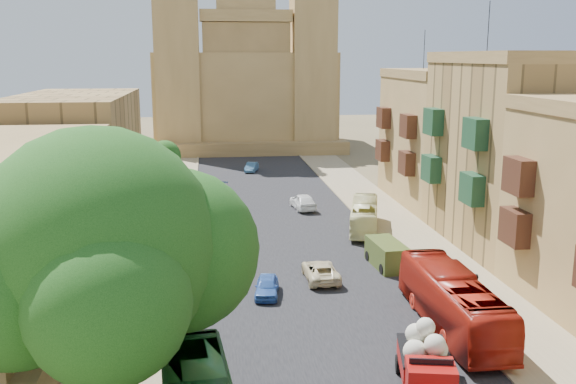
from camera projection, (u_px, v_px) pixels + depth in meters
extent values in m
cube|color=black|center=(282.00, 231.00, 50.33)|extent=(14.00, 140.00, 0.01)
cube|color=#907F5E|center=(399.00, 227.00, 51.49)|extent=(5.00, 140.00, 0.01)
cube|color=#907F5E|center=(159.00, 235.00, 49.17)|extent=(5.00, 140.00, 0.01)
cube|color=#907F5E|center=(369.00, 228.00, 51.17)|extent=(0.25, 140.00, 0.12)
cube|color=#907F5E|center=(192.00, 234.00, 49.47)|extent=(0.25, 140.00, 0.12)
cube|color=#422216|center=(515.00, 227.00, 36.27)|extent=(0.90, 2.20, 2.00)
cube|color=#422216|center=(518.00, 176.00, 35.66)|extent=(0.90, 2.20, 2.00)
cube|color=#A4814A|center=(510.00, 155.00, 46.08)|extent=(8.00, 14.00, 13.00)
cube|color=olive|center=(517.00, 57.00, 44.65)|extent=(8.20, 14.00, 0.80)
cylinder|color=black|center=(489.00, 26.00, 46.79)|extent=(0.06, 0.06, 3.60)
cube|color=#1A4128|center=(472.00, 189.00, 42.05)|extent=(0.90, 2.20, 2.00)
cube|color=#1A4128|center=(431.00, 169.00, 49.66)|extent=(0.90, 2.20, 2.00)
cube|color=#1A4128|center=(475.00, 134.00, 41.30)|extent=(0.90, 2.20, 2.00)
cube|color=#1A4128|center=(433.00, 122.00, 48.91)|extent=(0.90, 2.20, 2.00)
cube|color=#9A7945|center=(441.00, 141.00, 59.82)|extent=(8.00, 14.00, 11.50)
cube|color=olive|center=(444.00, 74.00, 58.55)|extent=(8.20, 14.00, 0.80)
cylinder|color=black|center=(424.00, 50.00, 60.69)|extent=(0.06, 0.06, 3.60)
cube|color=#422216|center=(407.00, 163.00, 55.76)|extent=(0.90, 2.20, 2.00)
cube|color=#422216|center=(382.00, 150.00, 63.37)|extent=(0.90, 2.20, 2.00)
cube|color=#422216|center=(408.00, 126.00, 55.10)|extent=(0.90, 2.20, 2.00)
cube|color=#422216|center=(383.00, 118.00, 62.71)|extent=(0.90, 2.20, 2.00)
cube|color=#9A7945|center=(96.00, 267.00, 38.92)|extent=(1.00, 40.00, 1.80)
cube|color=#A4814A|center=(76.00, 148.00, 60.70)|extent=(10.00, 22.00, 10.00)
cube|color=#9A7945|center=(244.00, 99.00, 98.39)|extent=(26.00, 20.00, 14.00)
cube|color=olive|center=(248.00, 148.00, 89.46)|extent=(28.00, 4.00, 1.80)
cube|color=olive|center=(247.00, 82.00, 89.23)|extent=(12.00, 2.00, 16.00)
cube|color=#9A7945|center=(246.00, 16.00, 87.38)|extent=(12.60, 2.40, 1.60)
cube|color=#9A7945|center=(246.00, 3.00, 87.03)|extent=(8.00, 2.00, 2.40)
cube|color=#9A7945|center=(177.00, 49.00, 88.40)|extent=(6.00, 6.00, 29.00)
cube|color=#9A7945|center=(313.00, 49.00, 90.71)|extent=(6.00, 6.00, 29.00)
cylinder|color=#3D2B1E|center=(106.00, 372.00, 23.50)|extent=(1.12, 1.12, 4.25)
sphere|color=#164212|center=(98.00, 246.00, 22.50)|extent=(8.50, 8.50, 8.50)
sphere|color=#164212|center=(177.00, 250.00, 24.27)|extent=(6.26, 6.26, 6.26)
sphere|color=#164212|center=(19.00, 283.00, 21.41)|extent=(5.81, 5.81, 5.81)
sphere|color=#164212|center=(108.00, 304.00, 20.21)|extent=(5.37, 5.37, 5.37)
sphere|color=#164212|center=(74.00, 206.00, 24.55)|extent=(4.92, 4.92, 4.92)
cylinder|color=#3D2B1E|center=(121.00, 316.00, 31.43)|extent=(0.44, 0.44, 2.00)
sphere|color=#164212|center=(119.00, 276.00, 31.01)|extent=(2.92, 2.92, 2.92)
cylinder|color=#3D2B1E|center=(144.00, 245.00, 43.08)|extent=(0.44, 0.44, 2.03)
sphere|color=#164212|center=(143.00, 216.00, 42.66)|extent=(2.96, 2.96, 2.96)
cylinder|color=#3D2B1E|center=(157.00, 203.00, 54.70)|extent=(0.44, 0.44, 2.32)
sphere|color=#164212|center=(156.00, 177.00, 54.21)|extent=(3.38, 3.38, 3.38)
cylinder|color=#3D2B1E|center=(166.00, 178.00, 66.35)|extent=(0.44, 0.44, 2.26)
sphere|color=#164212|center=(165.00, 156.00, 65.88)|extent=(3.29, 3.29, 3.29)
cube|color=#9E0F0C|center=(424.00, 361.00, 26.52)|extent=(2.55, 3.51, 0.79)
cube|color=black|center=(424.00, 351.00, 26.43)|extent=(2.61, 3.56, 0.11)
cube|color=#9E0F0C|center=(430.00, 383.00, 24.53)|extent=(2.12, 1.85, 1.59)
cube|color=black|center=(431.00, 369.00, 24.40)|extent=(1.66, 0.43, 0.79)
cylinder|color=black|center=(399.00, 364.00, 27.77)|extent=(0.47, 0.84, 0.79)
cylinder|color=black|center=(441.00, 366.00, 27.63)|extent=(0.47, 0.84, 0.79)
sphere|color=beige|center=(415.00, 352.00, 25.91)|extent=(0.97, 0.97, 0.97)
sphere|color=beige|center=(436.00, 349.00, 26.09)|extent=(0.97, 0.97, 0.97)
sphere|color=beige|center=(423.00, 341.00, 26.90)|extent=(0.97, 0.97, 0.97)
sphere|color=beige|center=(416.00, 334.00, 26.40)|extent=(0.88, 0.88, 0.88)
sphere|color=beige|center=(435.00, 345.00, 25.50)|extent=(0.88, 0.88, 0.88)
sphere|color=beige|center=(426.00, 327.00, 26.12)|extent=(0.79, 0.79, 0.79)
cube|color=#44541F|center=(387.00, 254.00, 41.75)|extent=(2.05, 4.13, 1.65)
cylinder|color=black|center=(383.00, 269.00, 40.36)|extent=(0.31, 0.68, 0.66)
cylinder|color=black|center=(406.00, 268.00, 40.67)|extent=(0.31, 0.68, 0.66)
cylinder|color=black|center=(368.00, 256.00, 43.03)|extent=(0.31, 0.68, 0.66)
cylinder|color=black|center=(391.00, 255.00, 43.34)|extent=(0.31, 0.68, 0.66)
imported|color=#A41D10|center=(453.00, 302.00, 32.02)|extent=(2.51, 10.45, 2.91)
imported|color=#F0EAA5|center=(364.00, 216.00, 50.41)|extent=(4.08, 8.63, 2.34)
imported|color=#3768BC|center=(267.00, 286.00, 36.70)|extent=(1.76, 3.39, 1.10)
imported|color=silver|center=(231.00, 238.00, 46.51)|extent=(2.14, 3.54, 1.10)
imported|color=beige|center=(321.00, 271.00, 39.27)|extent=(1.97, 4.18, 1.16)
imported|color=navy|center=(215.00, 193.00, 61.30)|extent=(2.89, 5.07, 1.39)
imported|color=white|center=(303.00, 201.00, 57.49)|extent=(2.17, 4.39, 1.44)
imported|color=#3C6992|center=(252.00, 167.00, 76.33)|extent=(1.99, 3.52, 1.10)
imported|color=#28232A|center=(460.00, 301.00, 34.02)|extent=(0.63, 0.51, 1.49)
imported|color=#2A2B2F|center=(475.00, 290.00, 35.21)|extent=(0.63, 1.13, 1.81)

